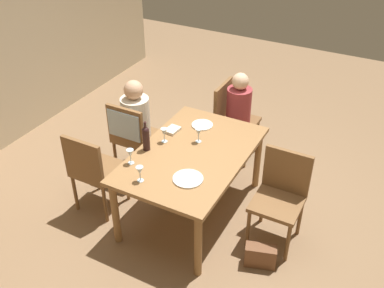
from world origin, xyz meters
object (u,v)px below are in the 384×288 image
wine_bottle_tall_green (146,137)px  wine_glass_near_right (164,132)px  wine_glass_centre (140,171)px  chair_far_left (92,168)px  chair_right_end (231,115)px  dinner_plate_host (202,125)px  chair_near (281,192)px  handbag (260,256)px  wine_glass_near_left (199,132)px  person_woman_host (137,120)px  chair_far_right (130,131)px  wine_glass_far (130,154)px  dining_table (192,160)px  person_man_bearded (241,110)px  dinner_plate_guest_left (188,179)px

wine_bottle_tall_green → wine_glass_near_right: size_ratio=2.05×
wine_glass_centre → chair_far_left: bearing=77.4°
chair_right_end → dinner_plate_host: bearing=-4.3°
chair_near → handbag: 0.61m
dinner_plate_host → wine_glass_near_right: bearing=156.4°
wine_glass_near_left → person_woman_host: bearing=78.4°
chair_far_right → wine_glass_far: (-0.63, -0.46, 0.25)m
chair_far_left → wine_bottle_tall_green: 0.64m
chair_far_right → chair_far_left: (-0.66, 0.00, -0.06)m
handbag → dinner_plate_host: bearing=50.5°
chair_near → dinner_plate_host: bearing=-21.6°
dining_table → chair_far_right: size_ratio=1.68×
dining_table → chair_far_left: bearing=116.3°
chair_right_end → wine_glass_far: size_ratio=6.17×
wine_glass_far → chair_far_left: bearing=93.1°
chair_right_end → dinner_plate_host: chair_right_end is taller
chair_near → wine_glass_far: chair_near is taller
chair_right_end → wine_glass_far: bearing=-12.0°
chair_far_right → wine_bottle_tall_green: 0.66m
person_man_bearded → wine_glass_near_left: bearing=-3.5°
dining_table → wine_bottle_tall_green: 0.49m
dinner_plate_host → wine_bottle_tall_green: bearing=156.7°
dinner_plate_host → chair_far_left: bearing=141.2°
dinner_plate_guest_left → handbag: bearing=-87.8°
chair_near → wine_glass_near_right: bearing=2.1°
wine_glass_far → wine_glass_near_right: bearing=-11.0°
chair_far_right → wine_glass_centre: 1.09m
dining_table → wine_glass_far: wine_glass_far is taller
dining_table → wine_glass_centre: wine_glass_centre is taller
wine_glass_near_right → chair_right_end: bearing=-12.4°
dining_table → chair_near: (0.09, -0.88, -0.12)m
person_man_bearded → wine_glass_near_left: size_ratio=7.32×
dining_table → dinner_plate_guest_left: (-0.38, -0.16, 0.09)m
wine_bottle_tall_green → wine_glass_centre: wine_bottle_tall_green is taller
wine_bottle_tall_green → wine_glass_near_left: size_ratio=2.05×
dining_table → wine_bottle_tall_green: (-0.15, 0.41, 0.22)m
wine_glass_near_right → dinner_plate_guest_left: wine_glass_near_right is taller
wine_glass_near_left → dinner_plate_guest_left: wine_glass_near_left is taller
wine_glass_centre → dinner_plate_host: 1.08m
dining_table → dinner_plate_guest_left: bearing=-157.1°
chair_far_right → wine_glass_near_right: bearing=-18.2°
dining_table → chair_far_right: 0.91m
wine_glass_near_right → handbag: (-0.39, -1.21, -0.73)m
dining_table → person_man_bearded: bearing=-1.3°
dining_table → wine_bottle_tall_green: wine_bottle_tall_green is taller
chair_far_right → dinner_plate_host: bearing=19.6°
dining_table → chair_right_end: bearing=4.3°
dining_table → handbag: 1.09m
chair_far_left → wine_glass_far: (0.03, -0.46, 0.31)m
chair_near → chair_right_end: bearing=-47.8°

